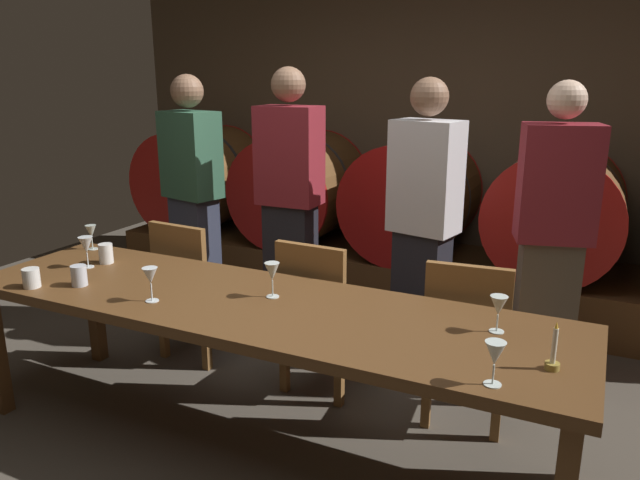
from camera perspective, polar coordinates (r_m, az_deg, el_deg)
The scene contains 25 objects.
ground_plane at distance 3.12m, azimuth -4.11°, elevation -18.40°, with size 7.31×7.31×0.00m, color #4C443A.
back_wall at distance 5.16m, azimuth 11.02°, elevation 9.72°, with size 5.63×0.24×2.47m, color brown.
barrel_shelf at distance 4.86m, azimuth 8.70°, elevation -3.29°, with size 5.06×0.90×0.36m, color brown.
wine_barrel_far_left at distance 5.59m, azimuth -11.03°, elevation 5.66°, with size 0.89×0.89×0.89m.
wine_barrel_left at distance 5.07m, azimuth -1.82°, elevation 4.93°, with size 0.89×0.89×0.89m.
wine_barrel_center at distance 4.71m, azimuth 8.72°, elevation 3.93°, with size 0.89×0.89×0.89m.
wine_barrel_right at distance 4.52m, azimuth 21.34°, elevation 2.56°, with size 0.89×0.89×0.89m.
dining_table at distance 2.80m, azimuth -6.06°, elevation -6.99°, with size 2.90×0.80×0.73m.
chair_left at distance 3.79m, azimuth -11.95°, elevation -4.01°, with size 0.42×0.42×0.88m.
chair_center at distance 3.32m, azimuth -0.04°, elevation -6.53°, with size 0.42×0.42×0.88m.
chair_right at distance 3.10m, azimuth 13.72°, elevation -8.67°, with size 0.43×0.43×0.88m.
guest_far_left at distance 4.22m, azimuth -11.84°, elevation 3.62°, with size 0.42×0.32×1.72m.
guest_center_left at distance 3.82m, azimuth -2.84°, elevation 3.03°, with size 0.38×0.25×1.77m.
guest_center_right at distance 3.60m, azimuth 9.71°, elevation 1.56°, with size 0.42×0.32×1.71m.
guest_far_right at distance 3.40m, azimuth 20.95°, elevation -0.29°, with size 0.43×0.33×1.70m.
candle_center at distance 2.30m, azimuth 21.08°, elevation -10.23°, with size 0.05×0.05×0.18m.
wine_glass_far_left at distance 3.77m, azimuth -20.73°, elevation 0.68°, with size 0.06×0.06×0.15m.
wine_glass_left at distance 3.42m, azimuth -21.18°, elevation -0.51°, with size 0.08×0.08×0.17m.
wine_glass_center_left at distance 2.83m, azimuth -15.67°, elevation -3.35°, with size 0.07×0.07×0.16m.
wine_glass_center_right at distance 2.78m, azimuth -4.53°, elevation -3.08°, with size 0.07×0.07×0.17m.
wine_glass_right at distance 2.51m, azimuth 16.45°, elevation -6.03°, with size 0.07×0.07×0.15m.
wine_glass_far_right at distance 2.10m, azimuth 16.13°, elevation -10.31°, with size 0.07×0.07×0.16m.
cup_left at distance 3.24m, azimuth -25.52°, elevation -3.24°, with size 0.08×0.08×0.09m, color white.
cup_center at distance 3.49m, azimuth -19.50°, elevation -1.21°, with size 0.08×0.08×0.11m, color white.
cup_right at distance 3.17m, azimuth -21.73°, elevation -3.13°, with size 0.07×0.07×0.10m, color silver.
Camera 1 is at (1.31, -2.23, 1.74)m, focal length 34.02 mm.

